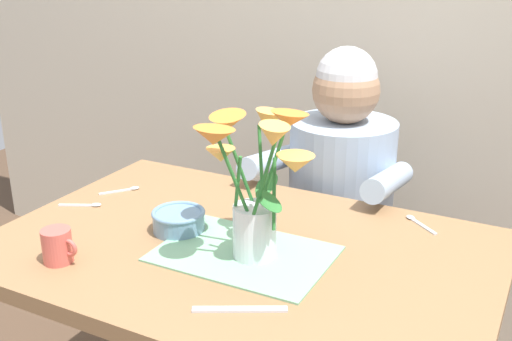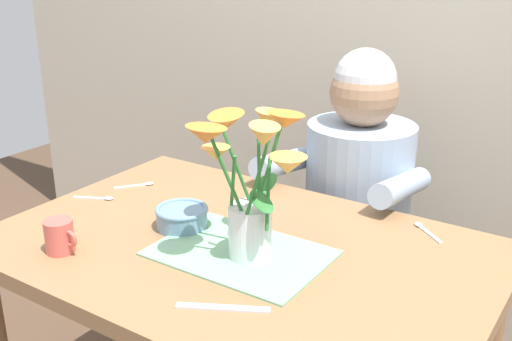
# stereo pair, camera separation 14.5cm
# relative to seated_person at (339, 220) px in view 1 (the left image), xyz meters

# --- Properties ---
(dining_table) EXTENTS (1.20, 0.80, 0.74)m
(dining_table) POSITION_rel_seated_person_xyz_m (-0.03, -0.62, 0.08)
(dining_table) COLOR olive
(dining_table) RESTS_ON ground_plane
(seated_person) EXTENTS (0.45, 0.47, 1.14)m
(seated_person) POSITION_rel_seated_person_xyz_m (0.00, 0.00, 0.00)
(seated_person) COLOR #4C4C56
(seated_person) RESTS_ON ground_plane
(striped_placemat) EXTENTS (0.40, 0.28, 0.00)m
(striped_placemat) POSITION_rel_seated_person_xyz_m (-0.00, -0.65, 0.18)
(striped_placemat) COLOR #7AB289
(striped_placemat) RESTS_ON dining_table
(flower_vase) EXTENTS (0.27, 0.30, 0.35)m
(flower_vase) POSITION_rel_seated_person_xyz_m (0.03, -0.65, 0.37)
(flower_vase) COLOR silver
(flower_vase) RESTS_ON dining_table
(ceramic_bowl) EXTENTS (0.14, 0.14, 0.06)m
(ceramic_bowl) POSITION_rel_seated_person_xyz_m (-0.21, -0.62, 0.21)
(ceramic_bowl) COLOR #6689A8
(ceramic_bowl) RESTS_ON dining_table
(dinner_knife) EXTENTS (0.18, 0.10, 0.00)m
(dinner_knife) POSITION_rel_seated_person_xyz_m (0.10, -0.86, 0.18)
(dinner_knife) COLOR silver
(dinner_knife) RESTS_ON dining_table
(tea_cup) EXTENTS (0.09, 0.07, 0.08)m
(tea_cup) POSITION_rel_seated_person_xyz_m (-0.36, -0.88, 0.22)
(tea_cup) COLOR #CC564C
(tea_cup) RESTS_ON dining_table
(spoon_0) EXTENTS (0.09, 0.10, 0.01)m
(spoon_0) POSITION_rel_seated_person_xyz_m (-0.50, -0.46, 0.18)
(spoon_0) COLOR silver
(spoon_0) RESTS_ON dining_table
(spoon_1) EXTENTS (0.11, 0.07, 0.01)m
(spoon_1) POSITION_rel_seated_person_xyz_m (-0.53, -0.60, 0.18)
(spoon_1) COLOR silver
(spoon_1) RESTS_ON dining_table
(spoon_2) EXTENTS (0.10, 0.09, 0.01)m
(spoon_2) POSITION_rel_seated_person_xyz_m (0.31, -0.29, 0.18)
(spoon_2) COLOR silver
(spoon_2) RESTS_ON dining_table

